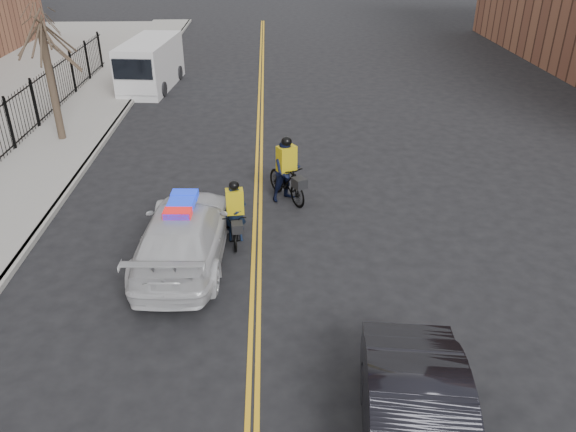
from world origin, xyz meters
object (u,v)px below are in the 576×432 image
at_px(police_cruiser, 184,233).
at_px(cargo_van, 150,65).
at_px(cyclist_near, 236,220).
at_px(cyclist_far, 287,176).

bearing_deg(police_cruiser, cargo_van, -74.62).
bearing_deg(cyclist_near, cyclist_far, 51.97).
relative_size(police_cruiser, cargo_van, 0.91).
distance_m(police_cruiser, cyclist_near, 1.54).
relative_size(cyclist_near, cyclist_far, 0.90).
xyz_separation_m(police_cruiser, cargo_van, (-3.74, 16.23, 0.38)).
height_order(cargo_van, cyclist_far, cargo_van).
bearing_deg(cyclist_far, cyclist_near, -150.52).
bearing_deg(cyclist_far, cargo_van, 86.95).
relative_size(police_cruiser, cyclist_far, 2.55).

